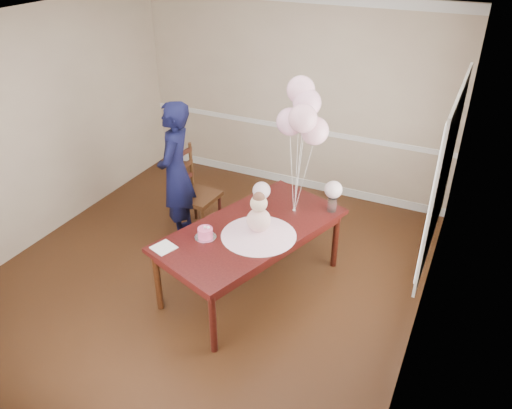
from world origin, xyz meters
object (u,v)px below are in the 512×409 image
birthday_cake (205,233)px  woman (176,173)px  dining_chair_seat (198,196)px  dining_table_top (252,230)px

birthday_cake → woman: 1.27m
dining_chair_seat → woman: woman is taller
dining_table_top → birthday_cake: size_ratio=13.33×
dining_table_top → dining_chair_seat: (-1.10, 0.73, -0.24)m
dining_table_top → dining_chair_seat: size_ratio=4.25×
dining_table_top → woman: bearing=176.5°
birthday_cake → dining_table_top: bearing=47.1°
dining_table_top → birthday_cake: (-0.33, -0.36, 0.08)m
birthday_cake → dining_chair_seat: 1.37m
dining_chair_seat → woman: size_ratio=0.27×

